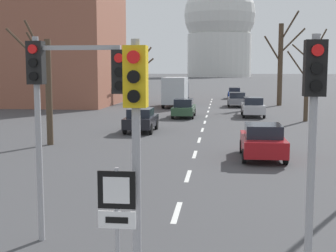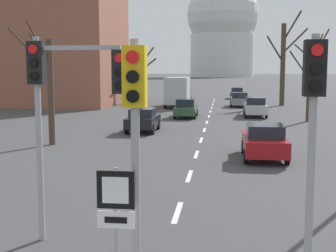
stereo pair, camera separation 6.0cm
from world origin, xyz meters
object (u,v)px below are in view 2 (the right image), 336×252
(sedan_far_right, at_px, (143,120))
(traffic_signal_near_left, at_px, (67,88))
(sedan_mid_centre, at_px, (255,107))
(traffic_signal_centre_tall, at_px, (135,124))
(sedan_near_right, at_px, (264,141))
(traffic_signal_near_right, at_px, (313,114))
(delivery_truck, at_px, (178,91))
(route_sign_post, at_px, (116,217))
(sedan_distant_centre, at_px, (186,108))
(sedan_near_left, at_px, (237,93))
(sedan_far_left, at_px, (239,99))

(sedan_far_right, bearing_deg, traffic_signal_near_left, -85.18)
(traffic_signal_near_left, height_order, sedan_mid_centre, traffic_signal_near_left)
(traffic_signal_centre_tall, height_order, sedan_near_right, traffic_signal_centre_tall)
(traffic_signal_near_right, distance_m, sedan_far_right, 22.17)
(delivery_truck, bearing_deg, traffic_signal_near_right, -81.23)
(route_sign_post, distance_m, sedan_distant_centre, 31.58)
(traffic_signal_near_right, xyz_separation_m, sedan_mid_centre, (1.10, 31.53, -2.37))
(sedan_far_right, bearing_deg, sedan_mid_centre, 53.62)
(sedan_near_left, bearing_deg, traffic_signal_centre_tall, -93.15)
(sedan_near_left, distance_m, sedan_distant_centre, 26.01)
(sedan_near_right, distance_m, sedan_mid_centre, 18.84)
(sedan_near_left, height_order, sedan_near_right, sedan_near_right)
(sedan_mid_centre, xyz_separation_m, delivery_truck, (-7.43, 9.53, 0.87))
(traffic_signal_near_right, height_order, sedan_distant_centre, traffic_signal_near_right)
(sedan_far_left, bearing_deg, traffic_signal_centre_tall, -94.02)
(traffic_signal_centre_tall, distance_m, sedan_near_left, 57.00)
(route_sign_post, relative_size, sedan_near_left, 0.63)
(traffic_signal_centre_tall, height_order, route_sign_post, traffic_signal_centre_tall)
(sedan_distant_centre, bearing_deg, route_sign_post, -87.37)
(sedan_far_right, distance_m, delivery_truck, 20.07)
(sedan_far_left, xyz_separation_m, sedan_distant_centre, (-4.76, -11.91, -0.01))
(traffic_signal_near_right, xyz_separation_m, sedan_near_right, (0.29, 12.71, -2.41))
(sedan_near_right, xyz_separation_m, sedan_distant_centre, (-4.93, 17.54, -0.01))
(sedan_near_right, height_order, sedan_distant_centre, sedan_near_right)
(traffic_signal_near_right, height_order, route_sign_post, traffic_signal_near_right)
(delivery_truck, bearing_deg, traffic_signal_centre_tall, -85.36)
(traffic_signal_near_right, relative_size, traffic_signal_near_left, 0.97)
(route_sign_post, height_order, sedan_near_left, route_sign_post)
(sedan_mid_centre, xyz_separation_m, sedan_distant_centre, (-5.73, -1.28, -0.05))
(traffic_signal_near_right, relative_size, sedan_near_left, 1.17)
(sedan_far_right, bearing_deg, sedan_far_left, 72.25)
(sedan_near_left, distance_m, sedan_far_left, 13.65)
(route_sign_post, xyz_separation_m, sedan_mid_centre, (4.29, 32.82, -0.84))
(sedan_near_right, relative_size, sedan_far_left, 0.96)
(traffic_signal_near_right, distance_m, sedan_mid_centre, 31.64)
(sedan_near_right, xyz_separation_m, sedan_far_left, (-0.17, 29.45, -0.01))
(sedan_far_right, bearing_deg, sedan_near_left, 78.85)
(sedan_far_left, height_order, delivery_truck, delivery_truck)
(traffic_signal_near_left, xyz_separation_m, delivery_truck, (-1.30, 39.18, -1.87))
(traffic_signal_centre_tall, distance_m, route_sign_post, 1.49)
(route_sign_post, bearing_deg, sedan_near_left, 86.60)
(sedan_far_left, bearing_deg, route_sign_post, -94.36)
(sedan_far_left, distance_m, delivery_truck, 6.61)
(traffic_signal_centre_tall, relative_size, sedan_far_right, 1.11)
(route_sign_post, xyz_separation_m, sedan_far_left, (3.31, 43.45, -0.89))
(sedan_mid_centre, bearing_deg, sedan_near_right, -92.45)
(route_sign_post, bearing_deg, sedan_far_left, 85.64)
(sedan_distant_centre, bearing_deg, sedan_near_left, 79.27)
(route_sign_post, xyz_separation_m, sedan_near_left, (3.40, 57.10, -0.91))
(traffic_signal_near_right, height_order, sedan_far_right, traffic_signal_near_right)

